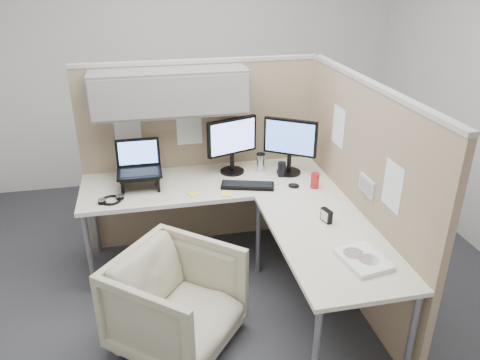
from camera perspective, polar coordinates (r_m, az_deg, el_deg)
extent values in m
plane|color=#303034|center=(3.72, -0.72, -13.72)|extent=(4.50, 4.50, 0.00)
cube|color=tan|center=(4.07, -4.67, 2.91)|extent=(2.00, 0.05, 1.60)
cube|color=#A8A399|center=(3.84, -5.11, 14.25)|extent=(2.00, 0.06, 0.03)
cube|color=slate|center=(3.71, -8.58, 10.61)|extent=(1.20, 0.34, 0.34)
cube|color=gray|center=(3.54, -8.37, 9.93)|extent=(1.18, 0.01, 0.30)
plane|color=white|center=(3.90, -13.62, 6.76)|extent=(0.26, 0.00, 0.26)
plane|color=white|center=(3.94, -6.21, 6.42)|extent=(0.26, 0.00, 0.26)
cube|color=tan|center=(3.46, 14.30, -1.98)|extent=(0.05, 2.00, 1.60)
cube|color=#A8A399|center=(3.19, 15.87, 11.18)|extent=(0.06, 2.00, 0.03)
cube|color=#A8A399|center=(4.30, 8.67, 3.93)|extent=(0.06, 0.06, 1.60)
cube|color=silver|center=(3.26, 15.26, -0.69)|extent=(0.02, 0.20, 0.12)
cube|color=gray|center=(3.26, 15.04, -0.72)|extent=(0.00, 0.16, 0.09)
plane|color=white|center=(3.63, 11.91, 6.41)|extent=(0.00, 0.26, 0.26)
plane|color=white|center=(2.97, 18.10, -0.71)|extent=(0.00, 0.26, 0.26)
cube|color=beige|center=(3.78, -3.88, -0.31)|extent=(2.00, 0.68, 0.03)
cube|color=beige|center=(3.09, 10.78, -6.95)|extent=(0.68, 1.30, 0.03)
cube|color=white|center=(3.48, -3.06, -2.65)|extent=(2.00, 0.02, 0.03)
cylinder|color=gray|center=(3.71, -17.88, -8.60)|extent=(0.04, 0.04, 0.70)
cylinder|color=gray|center=(4.20, -17.29, -4.28)|extent=(0.04, 0.04, 0.70)
cylinder|color=gray|center=(2.79, 9.19, -20.52)|extent=(0.04, 0.04, 0.70)
cylinder|color=gray|center=(3.01, 20.10, -17.94)|extent=(0.04, 0.04, 0.70)
cylinder|color=gray|center=(3.76, 2.25, -6.71)|extent=(0.04, 0.04, 0.70)
imported|color=beige|center=(3.13, -7.78, -14.03)|extent=(0.96, 0.97, 0.73)
cylinder|color=black|center=(3.92, -0.95, 1.09)|extent=(0.20, 0.20, 0.02)
cylinder|color=black|center=(3.88, -0.96, 2.21)|extent=(0.04, 0.04, 0.15)
cube|color=black|center=(3.80, -0.99, 5.34)|extent=(0.43, 0.18, 0.30)
cube|color=#91A6FA|center=(3.79, -0.83, 5.25)|extent=(0.38, 0.13, 0.26)
cylinder|color=black|center=(3.92, 5.94, 0.99)|extent=(0.20, 0.20, 0.02)
cylinder|color=black|center=(3.89, 6.00, 2.10)|extent=(0.04, 0.04, 0.15)
cube|color=black|center=(3.81, 6.15, 5.22)|extent=(0.39, 0.27, 0.30)
cube|color=#557EE6|center=(3.79, 6.07, 5.13)|extent=(0.34, 0.22, 0.26)
cube|color=black|center=(3.68, -12.13, 0.62)|extent=(0.30, 0.24, 0.01)
cube|color=black|center=(3.70, -14.13, -0.30)|extent=(0.02, 0.22, 0.12)
cube|color=black|center=(3.70, -9.98, 0.07)|extent=(0.02, 0.22, 0.12)
cube|color=black|center=(3.67, -12.15, 0.85)|extent=(0.34, 0.24, 0.02)
cube|color=black|center=(3.76, -12.35, 3.34)|extent=(0.34, 0.06, 0.22)
cube|color=#598CF2|center=(3.75, -12.34, 3.27)|extent=(0.30, 0.04, 0.18)
cube|color=black|center=(3.66, 0.93, -0.68)|extent=(0.43, 0.25, 0.02)
ellipsoid|color=black|center=(3.67, 6.55, -0.66)|extent=(0.10, 0.09, 0.03)
cylinder|color=silver|center=(3.92, 2.53, 2.12)|extent=(0.07, 0.07, 0.15)
cylinder|color=black|center=(3.89, 2.55, 3.17)|extent=(0.07, 0.07, 0.01)
cylinder|color=#B21E1E|center=(3.67, 9.12, -0.08)|extent=(0.07, 0.07, 0.12)
cylinder|color=black|center=(3.84, 5.11, 1.31)|extent=(0.07, 0.07, 0.12)
cube|color=#FFF343|center=(3.56, -5.69, -1.70)|extent=(0.10, 0.10, 0.01)
cube|color=#FFF343|center=(3.54, -1.64, -1.74)|extent=(0.09, 0.09, 0.01)
torus|color=black|center=(3.57, -15.43, -2.36)|extent=(0.20, 0.20, 0.02)
cylinder|color=black|center=(3.55, -16.48, -2.54)|extent=(0.06, 0.06, 0.03)
cylinder|color=black|center=(3.58, -14.42, -2.04)|extent=(0.06, 0.06, 0.03)
cube|color=white|center=(2.88, 14.76, -9.34)|extent=(0.28, 0.34, 0.03)
cylinder|color=silver|center=(2.85, 15.42, -9.33)|extent=(0.12, 0.12, 0.00)
cylinder|color=silver|center=(2.89, 13.65, -8.63)|extent=(0.12, 0.12, 0.00)
cube|color=black|center=(3.22, 10.50, -4.28)|extent=(0.06, 0.10, 0.09)
cube|color=white|center=(3.21, 10.24, -4.36)|extent=(0.02, 0.07, 0.07)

